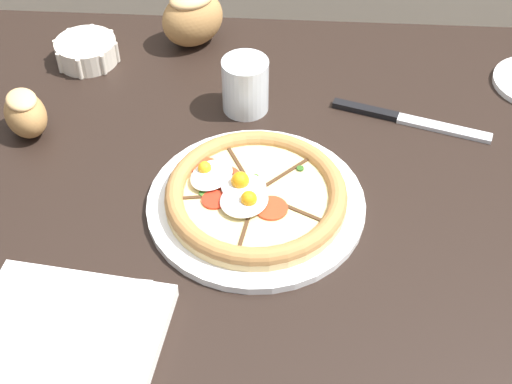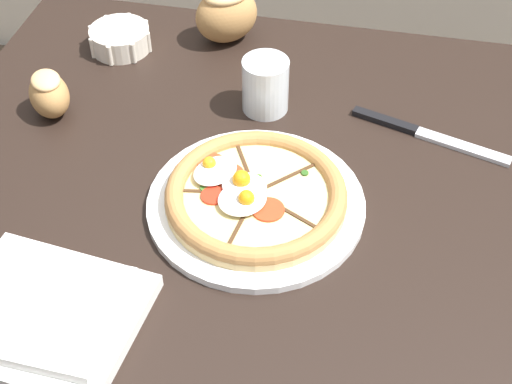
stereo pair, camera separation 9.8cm
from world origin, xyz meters
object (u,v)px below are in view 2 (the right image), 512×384
Objects in this scene: bread_piece_far at (226,13)px; water_glass at (265,88)px; knife_main at (427,135)px; dining_table at (276,238)px; ramekin_bowl at (120,38)px; napkin_folded at (44,313)px; pizza at (255,197)px; bread_piece_mid at (49,93)px.

bread_piece_far reaches higher than water_glass.
bread_piece_far is at bearing 167.99° from knife_main.
knife_main is (0.21, 0.16, 0.11)m from dining_table.
ramekin_bowl is at bearing -159.04° from bread_piece_far.
knife_main is (0.44, 0.44, -0.01)m from napkin_folded.
knife_main is at bearing 45.05° from napkin_folded.
dining_table is 0.43m from bread_piece_far.
water_glass is (0.11, -0.18, -0.01)m from bread_piece_far.
napkin_folded reaches higher than dining_table.
ramekin_bowl is 0.57m from knife_main.
bread_piece_far is (-0.14, 0.41, 0.03)m from pizza.
bread_piece_far reaches higher than pizza.
pizza is 0.43m from bread_piece_far.
knife_main is (0.37, -0.20, -0.05)m from bread_piece_far.
napkin_folded is 0.63m from knife_main.
napkin_folded is 0.99× the size of knife_main.
ramekin_bowl is (-0.34, 0.30, 0.13)m from dining_table.
dining_table is 0.24m from water_glass.
pizza reaches higher than napkin_folded.
dining_table is 4.44× the size of napkin_folded.
dining_table is 4.41× the size of knife_main.
pizza is 0.32m from napkin_folded.
knife_main is at bearing 41.03° from pizza.
bread_piece_mid is 0.34m from water_glass.
dining_table is 0.14m from pizza.
water_glass is at bearing -21.70° from ramekin_bowl.
ramekin_bowl is at bearing 158.30° from water_glass.
dining_table is at bearing 50.18° from napkin_folded.
pizza is at bearing -71.34° from bread_piece_far.
ramekin_bowl is 1.27× the size of water_glass.
bread_piece_far is at bearing 83.51° from napkin_folded.
water_glass is (0.33, 0.08, 0.00)m from bread_piece_mid.
pizza is (-0.02, -0.04, 0.13)m from dining_table.
pizza is 0.31m from knife_main.
bread_piece_far is (0.18, 0.07, 0.03)m from ramekin_bowl.
bread_piece_far reaches higher than bread_piece_mid.
bread_piece_far is 0.42m from knife_main.
bread_piece_mid is at bearing 111.87° from napkin_folded.
knife_main reaches higher than dining_table.
ramekin_bowl is at bearing 100.42° from napkin_folded.
bread_piece_far is at bearing 113.85° from dining_table.
bread_piece_far is 0.58× the size of knife_main.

